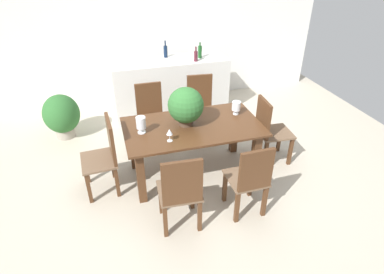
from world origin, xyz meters
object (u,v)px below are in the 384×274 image
(chair_near_left, at_px, (181,191))
(flower_centerpiece, at_px, (186,106))
(crystal_vase_center_near, at_px, (236,106))
(chair_far_right, at_px, (201,105))
(wine_bottle_green, at_px, (166,51))
(chair_far_left, at_px, (151,113))
(wine_bottle_tall, at_px, (196,56))
(dining_table, at_px, (193,136))
(wine_glass, at_px, (169,132))
(chair_head_end, at_px, (105,152))
(wine_bottle_dark, at_px, (200,52))
(crystal_vase_left, at_px, (141,123))
(kitchen_counter, at_px, (171,87))
(chair_near_right, at_px, (250,178))
(chair_foot_end, at_px, (269,128))
(potted_plant_floor, at_px, (62,115))

(chair_near_left, height_order, flower_centerpiece, flower_centerpiece)
(chair_near_left, xyz_separation_m, crystal_vase_center_near, (1.03, 1.04, 0.32))
(chair_far_right, xyz_separation_m, wine_bottle_green, (-0.29, 1.11, 0.54))
(chair_far_left, height_order, wine_bottle_tall, wine_bottle_tall)
(dining_table, relative_size, wine_glass, 10.93)
(flower_centerpiece, height_order, wine_bottle_tall, flower_centerpiece)
(chair_head_end, distance_m, wine_bottle_dark, 2.59)
(wine_bottle_dark, bearing_deg, crystal_vase_left, -125.42)
(chair_head_end, distance_m, chair_far_right, 1.73)
(kitchen_counter, bearing_deg, chair_near_right, -84.83)
(dining_table, height_order, chair_foot_end, chair_foot_end)
(wine_bottle_green, height_order, potted_plant_floor, wine_bottle_green)
(chair_near_right, relative_size, wine_bottle_dark, 3.58)
(flower_centerpiece, relative_size, crystal_vase_left, 2.35)
(wine_bottle_green, bearing_deg, wine_bottle_tall, -38.38)
(crystal_vase_center_near, bearing_deg, wine_glass, -157.58)
(crystal_vase_left, bearing_deg, kitchen_counter, 67.25)
(chair_foot_end, distance_m, kitchen_counter, 2.06)
(dining_table, distance_m, chair_near_left, 0.99)
(chair_foot_end, bearing_deg, wine_bottle_dark, 16.99)
(chair_near_left, height_order, kitchen_counter, kitchen_counter)
(flower_centerpiece, xyz_separation_m, potted_plant_floor, (-1.62, 1.44, -0.62))
(chair_near_right, height_order, wine_bottle_green, wine_bottle_green)
(flower_centerpiece, xyz_separation_m, wine_bottle_dark, (0.74, 1.78, 0.09))
(flower_centerpiece, relative_size, wine_bottle_tall, 2.03)
(chair_head_end, distance_m, wine_bottle_green, 2.40)
(wine_glass, distance_m, wine_bottle_green, 2.34)
(crystal_vase_left, xyz_separation_m, potted_plant_floor, (-1.06, 1.48, -0.48))
(wine_glass, height_order, wine_bottle_dark, wine_bottle_dark)
(crystal_vase_left, height_order, wine_bottle_tall, wine_bottle_tall)
(chair_near_left, xyz_separation_m, crystal_vase_left, (-0.24, 0.91, 0.33))
(chair_near_right, bearing_deg, kitchen_counter, -85.63)
(chair_far_right, relative_size, potted_plant_floor, 1.40)
(chair_head_end, relative_size, crystal_vase_left, 4.60)
(chair_head_end, height_order, chair_far_left, chair_head_end)
(flower_centerpiece, height_order, potted_plant_floor, flower_centerpiece)
(chair_foot_end, height_order, crystal_vase_center_near, chair_foot_end)
(chair_near_right, xyz_separation_m, wine_bottle_green, (-0.28, 2.92, 0.57))
(chair_foot_end, distance_m, chair_far_left, 1.72)
(crystal_vase_center_near, relative_size, wine_bottle_tall, 0.74)
(chair_near_right, xyz_separation_m, chair_foot_end, (0.70, 0.91, 0.01))
(crystal_vase_center_near, relative_size, wine_bottle_green, 0.63)
(chair_foot_end, relative_size, wine_bottle_green, 3.34)
(wine_glass, distance_m, potted_plant_floor, 2.25)
(chair_near_left, bearing_deg, flower_centerpiece, -104.74)
(crystal_vase_center_near, bearing_deg, wine_bottle_green, 105.77)
(chair_near_right, distance_m, chair_near_left, 0.77)
(flower_centerpiece, height_order, crystal_vase_left, flower_centerpiece)
(wine_bottle_dark, bearing_deg, chair_far_right, -106.33)
(chair_foot_end, distance_m, crystal_vase_center_near, 0.57)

